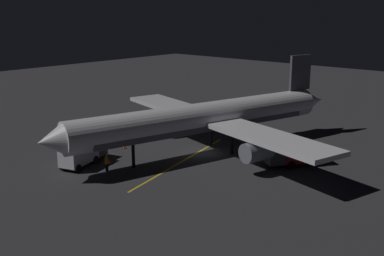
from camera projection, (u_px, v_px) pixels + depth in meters
The scene contains 10 objects.
ground_plane at pixel (203, 154), 55.47m from camera, with size 180.00×180.00×0.20m, color #303034.
apron_guide_stripe at pixel (182, 162), 52.39m from camera, with size 0.24×20.66×0.01m, color gold.
airliner at pixel (208, 118), 54.74m from camera, with size 35.40×39.36×10.83m.
baggage_truck at pixel (82, 153), 50.89m from camera, with size 3.89×6.61×2.63m.
catering_truck at pixel (295, 155), 50.85m from camera, with size 5.20×6.27×2.34m.
ground_crew_worker at pixel (107, 163), 49.05m from camera, with size 0.40×0.40×1.74m.
traffic_cone_near_left at pixel (86, 159), 52.63m from camera, with size 0.50×0.50×0.55m.
traffic_cone_near_right at pixel (109, 162), 51.57m from camera, with size 0.50×0.50×0.55m.
traffic_cone_under_wing at pixel (124, 147), 57.25m from camera, with size 0.50×0.50×0.55m.
traffic_cone_far at pixel (107, 157), 53.17m from camera, with size 0.50×0.50×0.55m.
Camera 1 is at (-34.13, 40.49, 16.75)m, focal length 43.41 mm.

